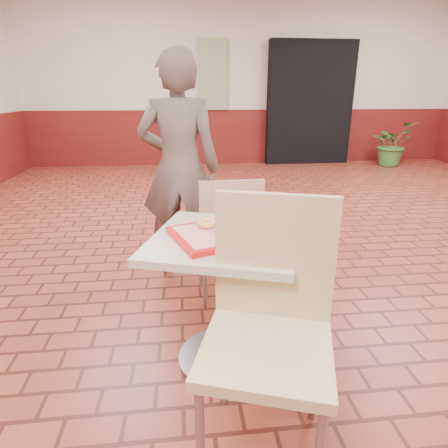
{
  "coord_description": "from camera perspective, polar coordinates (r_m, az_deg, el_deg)",
  "views": [
    {
      "loc": [
        -1.22,
        -2.23,
        1.32
      ],
      "look_at": [
        -1.04,
        -0.64,
        0.75
      ],
      "focal_mm": 30.0,
      "sensor_mm": 36.0,
      "label": 1
    }
  ],
  "objects": [
    {
      "name": "chair_main_front",
      "position": [
        1.41,
        6.93,
        -13.87
      ],
      "size": [
        0.57,
        0.57,
        0.98
      ],
      "rotation": [
        0.0,
        0.0,
        -0.32
      ],
      "color": "#D6BE80",
      "rests_on": "ground"
    },
    {
      "name": "customer",
      "position": [
        2.73,
        -6.77,
        8.47
      ],
      "size": [
        0.63,
        0.46,
        1.6
      ],
      "primitive_type": "imported",
      "rotation": [
        0.0,
        0.0,
        3.01
      ],
      "color": "#5F534A",
      "rests_on": "ground"
    },
    {
      "name": "long_john_donut",
      "position": [
        1.68,
        1.58,
        -0.75
      ],
      "size": [
        0.15,
        0.07,
        0.04
      ],
      "rotation": [
        0.0,
        0.0,
        0.0
      ],
      "color": "#E08141",
      "rests_on": "serving_tray"
    },
    {
      "name": "ring_donut",
      "position": [
        1.77,
        -2.64,
        0.16
      ],
      "size": [
        0.12,
        0.12,
        0.03
      ],
      "primitive_type": "torus",
      "rotation": [
        0.0,
        0.0,
        -0.19
      ],
      "color": "#EDA856",
      "rests_on": "serving_tray"
    },
    {
      "name": "room_shell",
      "position": [
        2.55,
        23.91,
        22.11
      ],
      "size": [
        8.01,
        10.01,
        3.01
      ],
      "color": "maroon",
      "rests_on": "ground"
    },
    {
      "name": "chair_main_back",
      "position": [
        2.38,
        0.74,
        -1.46
      ],
      "size": [
        0.4,
        0.4,
        0.83
      ],
      "rotation": [
        0.0,
        0.0,
        3.18
      ],
      "color": "tan",
      "rests_on": "ground"
    },
    {
      "name": "main_table",
      "position": [
        1.82,
        -0.0,
        -8.49
      ],
      "size": [
        0.65,
        0.65,
        0.69
      ],
      "rotation": [
        0.0,
        0.0,
        -0.31
      ],
      "color": "#C1B69B",
      "rests_on": "ground"
    },
    {
      "name": "corridor_doorway",
      "position": [
        7.52,
        12.91,
        17.4
      ],
      "size": [
        1.6,
        0.22,
        2.2
      ],
      "primitive_type": "cube",
      "color": "black",
      "rests_on": "ground"
    },
    {
      "name": "potted_plant",
      "position": [
        7.74,
        24.21,
        11.09
      ],
      "size": [
        0.91,
        0.86,
        0.81
      ],
      "primitive_type": "imported",
      "rotation": [
        0.0,
        0.0,
        0.38
      ],
      "color": "#36702C",
      "rests_on": "ground"
    },
    {
      "name": "wainscot_band",
      "position": [
        2.67,
        21.01,
        0.38
      ],
      "size": [
        8.0,
        10.0,
        1.0
      ],
      "color": "#5A1411",
      "rests_on": "ground"
    },
    {
      "name": "paper_cup",
      "position": [
        1.83,
        3.13,
        1.93
      ],
      "size": [
        0.08,
        0.08,
        0.1
      ],
      "rotation": [
        0.0,
        0.0,
        0.39
      ],
      "color": "white",
      "rests_on": "serving_tray"
    },
    {
      "name": "serving_tray",
      "position": [
        1.72,
        0.0,
        -1.46
      ],
      "size": [
        0.45,
        0.35,
        0.03
      ],
      "rotation": [
        0.0,
        0.0,
        0.33
      ],
      "color": "red",
      "rests_on": "main_table"
    },
    {
      "name": "promo_poster",
      "position": [
        7.21,
        -1.65,
        21.75
      ],
      "size": [
        0.5,
        0.03,
        1.2
      ],
      "primitive_type": "cube",
      "color": "gray",
      "rests_on": "wainscot_band"
    }
  ]
}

